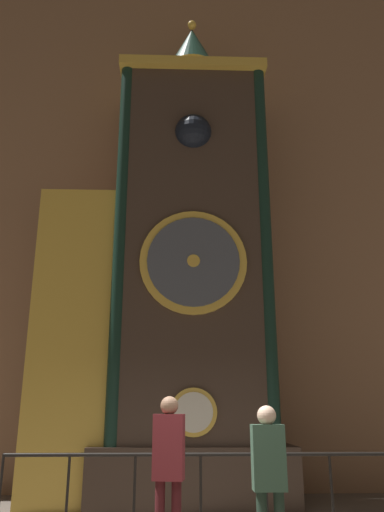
{
  "coord_description": "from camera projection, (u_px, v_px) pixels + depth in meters",
  "views": [
    {
      "loc": [
        -0.14,
        -5.43,
        1.57
      ],
      "look_at": [
        0.19,
        4.01,
        4.48
      ],
      "focal_mm": 35.0,
      "sensor_mm": 36.0,
      "label": 1
    }
  ],
  "objects": [
    {
      "name": "railing_fence",
      "position": [
        201.0,
        489.0,
        6.5
      ],
      "size": [
        5.22,
        0.05,
        1.02
      ],
      "color": "black",
      "rests_on": "ground_plane"
    },
    {
      "name": "visitor_far",
      "position": [
        269.0,
        470.0,
        5.18
      ],
      "size": [
        0.34,
        0.23,
        1.61
      ],
      "rotation": [
        0.0,
        0.0,
        -0.02
      ],
      "color": "#213427",
      "rests_on": "ground_plane"
    },
    {
      "name": "cathedral_back_wall",
      "position": [
        178.0,
        193.0,
        11.67
      ],
      "size": [
        24.0,
        0.32,
        12.87
      ],
      "color": "#936B4C",
      "rests_on": "ground_plane"
    },
    {
      "name": "visitor_near",
      "position": [
        169.0,
        460.0,
        5.58
      ],
      "size": [
        0.37,
        0.27,
        1.72
      ],
      "rotation": [
        0.0,
        0.0,
        -0.16
      ],
      "color": "#461518",
      "rests_on": "ground_plane"
    },
    {
      "name": "clock_tower",
      "position": [
        170.0,
        272.0,
        9.75
      ],
      "size": [
        4.68,
        1.81,
        10.18
      ],
      "color": "#423328",
      "rests_on": "ground_plane"
    }
  ]
}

